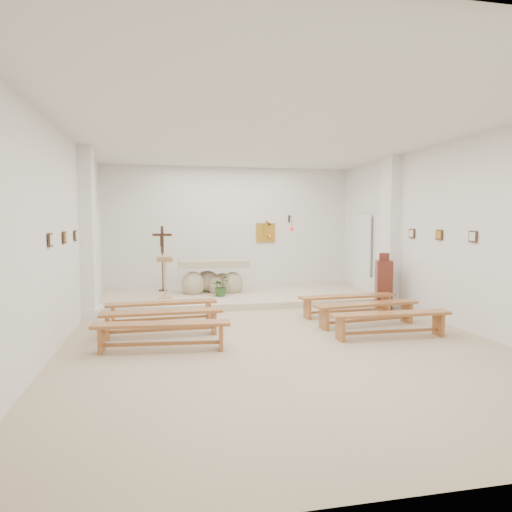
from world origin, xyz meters
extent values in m
cube|color=#BDAD89|center=(0.00, 0.00, 0.00)|extent=(7.00, 10.00, 0.00)
cube|color=silver|center=(-3.49, 0.00, 1.75)|extent=(0.02, 10.00, 3.50)
cube|color=silver|center=(3.49, 0.00, 1.75)|extent=(0.02, 10.00, 3.50)
cube|color=silver|center=(0.00, 4.99, 1.75)|extent=(7.00, 0.02, 3.50)
cube|color=silver|center=(0.00, 0.00, 3.49)|extent=(7.00, 10.00, 0.02)
cube|color=beige|center=(0.00, 3.50, 0.07)|extent=(6.98, 3.00, 0.15)
cube|color=white|center=(-3.37, 2.00, 1.75)|extent=(0.26, 0.55, 3.50)
cube|color=white|center=(3.37, 2.00, 1.75)|extent=(0.26, 0.55, 3.50)
cube|color=#BF8D2D|center=(1.05, 4.96, 1.65)|extent=(0.55, 0.04, 0.55)
cube|color=black|center=(1.75, 4.97, 2.05)|extent=(0.04, 0.02, 0.20)
cylinder|color=black|center=(1.75, 4.82, 2.12)|extent=(0.02, 0.30, 0.02)
cylinder|color=black|center=(1.75, 4.67, 1.95)|extent=(0.01, 0.01, 0.34)
sphere|color=red|center=(1.75, 4.67, 1.76)|extent=(0.11, 0.11, 0.11)
cube|color=#3C271A|center=(-3.47, -0.80, 1.72)|extent=(0.03, 0.20, 0.20)
cube|color=#3C271A|center=(-3.47, 0.20, 1.72)|extent=(0.03, 0.20, 0.20)
cube|color=#3C271A|center=(-3.47, 1.20, 1.72)|extent=(0.03, 0.20, 0.20)
cube|color=#3C271A|center=(3.47, -0.80, 1.72)|extent=(0.03, 0.20, 0.20)
cube|color=#3C271A|center=(3.47, 0.20, 1.72)|extent=(0.03, 0.20, 0.20)
cube|color=#3C271A|center=(3.47, 1.20, 1.72)|extent=(0.03, 0.20, 0.20)
cube|color=silver|center=(-3.43, 2.70, 0.27)|extent=(0.10, 0.85, 0.52)
cube|color=silver|center=(3.43, 2.70, 0.27)|extent=(0.10, 0.85, 0.52)
ellipsoid|color=#C2B394|center=(-1.13, 3.62, 0.39)|extent=(0.57, 0.49, 0.65)
ellipsoid|color=#C2B394|center=(-0.12, 3.63, 0.38)|extent=(0.54, 0.46, 0.61)
ellipsoid|color=#C2B394|center=(-0.74, 3.93, 0.41)|extent=(0.61, 0.52, 0.57)
ellipsoid|color=#C2B394|center=(-0.36, 3.90, 0.36)|extent=(0.50, 0.42, 0.54)
ellipsoid|color=#C2B394|center=(-0.55, 3.71, 0.33)|extent=(0.42, 0.36, 0.50)
cube|color=#C2B394|center=(-0.60, 3.76, 0.90)|extent=(1.78, 0.72, 0.17)
cube|color=tan|center=(-1.83, 3.12, 0.17)|extent=(0.32, 0.32, 0.04)
cylinder|color=tan|center=(-1.83, 3.12, 0.59)|extent=(0.04, 0.04, 0.88)
cube|color=tan|center=(-1.83, 3.10, 1.08)|extent=(0.38, 0.28, 0.14)
cube|color=silver|center=(-1.83, 3.07, 1.12)|extent=(0.33, 0.23, 0.11)
cylinder|color=#361F11|center=(-1.88, 4.30, 0.16)|extent=(0.22, 0.22, 0.03)
cylinder|color=#361F11|center=(-1.88, 4.30, 0.66)|extent=(0.03, 0.03, 1.03)
cube|color=#361F11|center=(-1.88, 4.30, 1.51)|extent=(0.08, 0.06, 0.70)
cube|color=#361F11|center=(-1.88, 4.30, 1.63)|extent=(0.50, 0.20, 0.07)
cube|color=#361F11|center=(-1.89, 4.27, 1.48)|extent=(0.10, 0.06, 0.30)
imported|color=#2A5321|center=(-0.49, 3.16, 0.40)|extent=(0.59, 0.58, 0.49)
cube|color=maroon|center=(3.01, 1.55, 0.55)|extent=(0.42, 0.42, 1.10)
cube|color=maroon|center=(3.01, 1.55, 1.18)|extent=(0.23, 0.11, 0.18)
cube|color=#9C5E2D|center=(-1.91, 0.99, 0.42)|extent=(2.11, 0.47, 0.05)
cube|color=#9C5E2D|center=(-2.81, 0.93, 0.20)|extent=(0.08, 0.31, 0.40)
cube|color=#9C5E2D|center=(-1.01, 1.05, 0.20)|extent=(0.08, 0.31, 0.40)
cube|color=#9C5E2D|center=(-1.91, 0.99, 0.11)|extent=(1.76, 0.17, 0.05)
cube|color=#9C5E2D|center=(1.91, 0.99, 0.42)|extent=(2.11, 0.46, 0.05)
cube|color=#9C5E2D|center=(1.01, 0.93, 0.20)|extent=(0.08, 0.31, 0.40)
cube|color=#9C5E2D|center=(2.81, 1.04, 0.20)|extent=(0.08, 0.31, 0.40)
cube|color=#9C5E2D|center=(1.91, 0.99, 0.11)|extent=(1.76, 0.16, 0.05)
cube|color=#9C5E2D|center=(-1.91, 0.07, 0.42)|extent=(2.09, 0.37, 0.05)
cube|color=#9C5E2D|center=(-2.81, 0.06, 0.20)|extent=(0.06, 0.30, 0.40)
cube|color=#9C5E2D|center=(-1.00, 0.09, 0.20)|extent=(0.06, 0.30, 0.40)
cube|color=#9C5E2D|center=(-1.91, 0.07, 0.11)|extent=(1.76, 0.09, 0.05)
cube|color=#9C5E2D|center=(1.91, 0.07, 0.42)|extent=(2.11, 0.59, 0.05)
cube|color=#9C5E2D|center=(1.01, -0.04, 0.20)|extent=(0.09, 0.31, 0.40)
cube|color=#9C5E2D|center=(2.80, 0.18, 0.20)|extent=(0.09, 0.31, 0.40)
cube|color=#9C5E2D|center=(1.91, 0.07, 0.11)|extent=(1.75, 0.27, 0.05)
cube|color=#9C5E2D|center=(-1.91, -0.85, 0.42)|extent=(2.11, 0.53, 0.05)
cube|color=#9C5E2D|center=(-2.80, -0.76, 0.20)|extent=(0.09, 0.31, 0.40)
cube|color=#9C5E2D|center=(-1.01, -0.93, 0.20)|extent=(0.09, 0.31, 0.40)
cube|color=#9C5E2D|center=(-1.91, -0.85, 0.11)|extent=(1.75, 0.22, 0.05)
cube|color=#9C5E2D|center=(1.91, -0.85, 0.42)|extent=(2.09, 0.36, 0.05)
cube|color=#9C5E2D|center=(1.00, -0.83, 0.20)|extent=(0.06, 0.30, 0.40)
cube|color=#9C5E2D|center=(2.81, -0.86, 0.20)|extent=(0.06, 0.30, 0.40)
cube|color=#9C5E2D|center=(1.91, -0.85, 0.11)|extent=(1.76, 0.08, 0.05)
camera|label=1|loc=(-1.88, -7.87, 2.01)|focal=32.00mm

